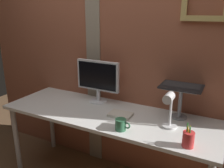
{
  "coord_description": "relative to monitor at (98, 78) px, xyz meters",
  "views": [
    {
      "loc": [
        1.08,
        -1.76,
        1.68
      ],
      "look_at": [
        0.11,
        0.08,
        1.02
      ],
      "focal_mm": 37.98,
      "sensor_mm": 36.0,
      "label": 1
    }
  ],
  "objects": [
    {
      "name": "brick_wall_back",
      "position": [
        0.11,
        0.18,
        0.32
      ],
      "size": [
        3.33,
        0.16,
        2.68
      ],
      "color": "#9E563D",
      "rests_on": "ground_plane"
    },
    {
      "name": "desk",
      "position": [
        0.22,
        -0.21,
        -0.33
      ],
      "size": [
        1.99,
        0.66,
        0.77
      ],
      "color": "white",
      "rests_on": "ground_plane"
    },
    {
      "name": "monitor",
      "position": [
        0.0,
        0.0,
        0.0
      ],
      "size": [
        0.46,
        0.18,
        0.43
      ],
      "color": "white",
      "rests_on": "desk"
    },
    {
      "name": "laptop_stand",
      "position": [
        0.82,
        0.0,
        -0.07
      ],
      "size": [
        0.28,
        0.22,
        0.28
      ],
      "color": "gray",
      "rests_on": "desk"
    },
    {
      "name": "laptop",
      "position": [
        0.82,
        0.07,
        0.08
      ],
      "size": [
        0.35,
        0.31,
        0.2
      ],
      "color": "black",
      "rests_on": "laptop_stand"
    },
    {
      "name": "desk_lamp",
      "position": [
        0.79,
        -0.26,
        -0.06
      ],
      "size": [
        0.12,
        0.2,
        0.31
      ],
      "color": "white",
      "rests_on": "desk"
    },
    {
      "name": "pen_cup",
      "position": [
        0.98,
        -0.44,
        -0.2
      ],
      "size": [
        0.08,
        0.08,
        0.17
      ],
      "color": "red",
      "rests_on": "desk"
    },
    {
      "name": "coffee_mug",
      "position": [
        0.47,
        -0.44,
        -0.21
      ],
      "size": [
        0.13,
        0.09,
        0.09
      ],
      "color": "#33724C",
      "rests_on": "desk"
    },
    {
      "name": "paper_clutter_stack",
      "position": [
        0.35,
        -0.21,
        -0.24
      ],
      "size": [
        0.21,
        0.15,
        0.03
      ],
      "primitive_type": "cube",
      "rotation": [
        0.0,
        0.0,
        0.04
      ],
      "color": "silver",
      "rests_on": "desk"
    }
  ]
}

